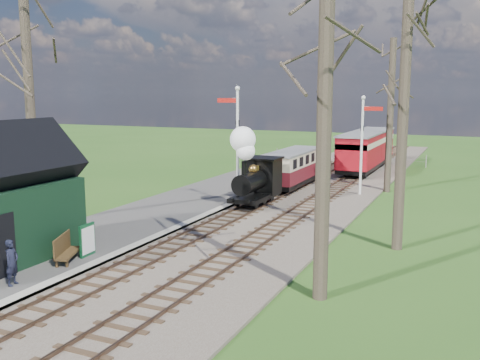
# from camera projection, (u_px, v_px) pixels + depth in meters

# --- Properties ---
(distant_hills) EXTENTS (114.40, 48.00, 22.02)m
(distant_hills) POSITION_uv_depth(u_px,v_px,m) (400.00, 257.00, 72.66)
(distant_hills) COLOR #385B23
(distant_hills) RESTS_ON ground
(ballast_bed) EXTENTS (8.00, 60.00, 0.10)m
(ballast_bed) POSITION_uv_depth(u_px,v_px,m) (310.00, 191.00, 31.97)
(ballast_bed) COLOR brown
(ballast_bed) RESTS_ON ground
(track_near) EXTENTS (1.60, 60.00, 0.15)m
(track_near) POSITION_uv_depth(u_px,v_px,m) (289.00, 189.00, 32.49)
(track_near) COLOR brown
(track_near) RESTS_ON ground
(track_far) EXTENTS (1.60, 60.00, 0.15)m
(track_far) POSITION_uv_depth(u_px,v_px,m) (331.00, 192.00, 31.43)
(track_far) COLOR brown
(track_far) RESTS_ON ground
(platform) EXTENTS (5.00, 44.00, 0.20)m
(platform) POSITION_uv_depth(u_px,v_px,m) (170.00, 210.00, 26.72)
(platform) COLOR #474442
(platform) RESTS_ON ground
(coping_strip) EXTENTS (0.40, 44.00, 0.21)m
(coping_strip) POSITION_uv_depth(u_px,v_px,m) (211.00, 214.00, 25.78)
(coping_strip) COLOR #B2AD9E
(coping_strip) RESTS_ON ground
(semaphore_near) EXTENTS (1.22, 0.24, 6.22)m
(semaphore_near) POSITION_uv_depth(u_px,v_px,m) (236.00, 138.00, 26.84)
(semaphore_near) COLOR silver
(semaphore_near) RESTS_ON ground
(semaphore_far) EXTENTS (1.22, 0.24, 5.72)m
(semaphore_far) POSITION_uv_depth(u_px,v_px,m) (363.00, 138.00, 30.18)
(semaphore_far) COLOR silver
(semaphore_far) RESTS_ON ground
(bare_trees) EXTENTS (15.51, 22.39, 12.00)m
(bare_trees) POSITION_uv_depth(u_px,v_px,m) (222.00, 111.00, 20.42)
(bare_trees) COLOR #382D23
(bare_trees) RESTS_ON ground
(fence_line) EXTENTS (12.60, 0.08, 1.00)m
(fence_line) POSITION_uv_depth(u_px,v_px,m) (347.00, 157.00, 44.88)
(fence_line) COLOR slate
(fence_line) RESTS_ON ground
(locomotive) EXTENTS (1.63, 3.80, 4.07)m
(locomotive) POSITION_uv_depth(u_px,v_px,m) (255.00, 171.00, 27.35)
(locomotive) COLOR black
(locomotive) RESTS_ON ground
(coach) EXTENTS (1.90, 6.51, 2.00)m
(coach) POSITION_uv_depth(u_px,v_px,m) (293.00, 166.00, 32.88)
(coach) COLOR black
(coach) RESTS_ON ground
(red_carriage_a) EXTENTS (2.30, 5.69, 2.42)m
(red_carriage_a) POSITION_uv_depth(u_px,v_px,m) (359.00, 153.00, 38.02)
(red_carriage_a) COLOR black
(red_carriage_a) RESTS_ON ground
(red_carriage_b) EXTENTS (2.30, 5.69, 2.42)m
(red_carriage_b) POSITION_uv_depth(u_px,v_px,m) (374.00, 146.00, 42.96)
(red_carriage_b) COLOR black
(red_carriage_b) RESTS_ON ground
(sign_board) EXTENTS (0.14, 0.79, 1.15)m
(sign_board) POSITION_uv_depth(u_px,v_px,m) (87.00, 240.00, 18.76)
(sign_board) COLOR #0D4021
(sign_board) RESTS_ON platform
(bench) EXTENTS (1.06, 1.64, 0.91)m
(bench) POSITION_uv_depth(u_px,v_px,m) (65.00, 249.00, 18.21)
(bench) COLOR #483319
(bench) RESTS_ON platform
(person) EXTENTS (0.43, 0.57, 1.40)m
(person) POSITION_uv_depth(u_px,v_px,m) (12.00, 262.00, 15.88)
(person) COLOR black
(person) RESTS_ON platform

